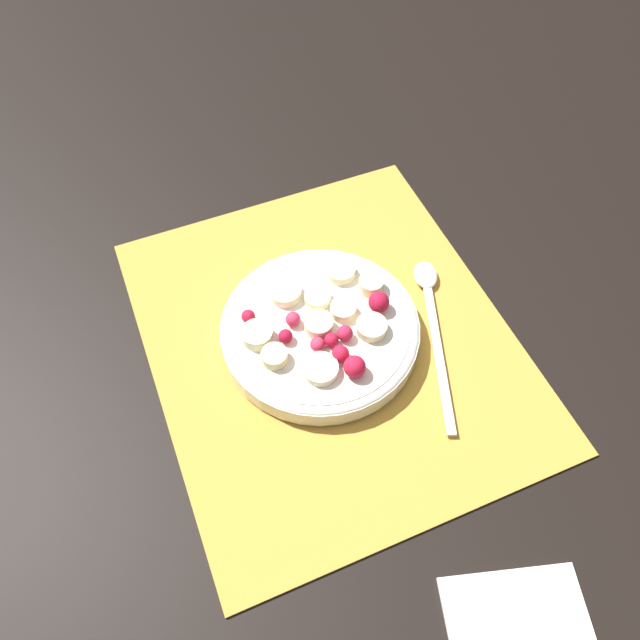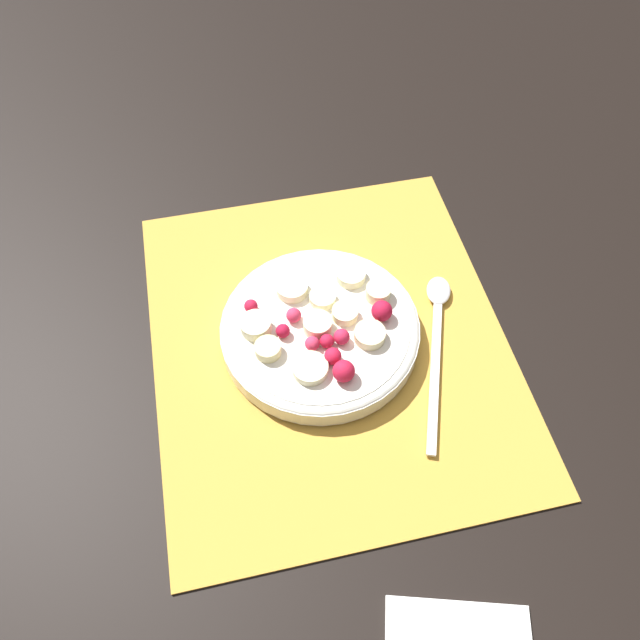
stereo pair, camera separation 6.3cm
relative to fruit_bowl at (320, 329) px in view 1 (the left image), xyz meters
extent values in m
plane|color=black|center=(0.00, 0.01, -0.02)|extent=(3.00, 3.00, 0.00)
cube|color=gold|center=(0.00, 0.01, -0.02)|extent=(0.43, 0.37, 0.01)
cylinder|color=silver|center=(0.00, 0.00, 0.00)|extent=(0.21, 0.21, 0.02)
torus|color=silver|center=(0.00, 0.00, 0.00)|extent=(0.21, 0.21, 0.01)
cylinder|color=white|center=(0.00, 0.00, 0.01)|extent=(0.18, 0.18, 0.00)
cylinder|color=#F4EAB7|center=(0.00, 0.00, 0.02)|extent=(0.04, 0.04, 0.01)
cylinder|color=#F4EAB7|center=(-0.01, -0.06, 0.02)|extent=(0.04, 0.04, 0.01)
cylinder|color=#F4EAB7|center=(0.05, -0.02, 0.01)|extent=(0.05, 0.05, 0.01)
cylinder|color=#F4EAB7|center=(0.00, 0.03, 0.01)|extent=(0.03, 0.03, 0.01)
cylinder|color=#F4EAB7|center=(-0.05, -0.02, 0.01)|extent=(0.04, 0.04, 0.01)
cylinder|color=beige|center=(-0.02, 0.07, 0.02)|extent=(0.03, 0.03, 0.01)
cylinder|color=#F4EAB7|center=(-0.05, 0.04, 0.01)|extent=(0.04, 0.04, 0.01)
cylinder|color=beige|center=(0.03, 0.04, 0.01)|extent=(0.04, 0.04, 0.01)
cylinder|color=#F4EAB7|center=(-0.03, 0.01, 0.01)|extent=(0.04, 0.04, 0.01)
cylinder|color=beige|center=(0.02, -0.06, 0.01)|extent=(0.03, 0.03, 0.01)
sphere|color=#D12347|center=(0.02, 0.02, 0.02)|extent=(0.02, 0.02, 0.02)
sphere|color=red|center=(0.06, 0.01, 0.02)|extent=(0.02, 0.02, 0.02)
sphere|color=red|center=(-0.03, -0.07, 0.02)|extent=(0.01, 0.01, 0.01)
sphere|color=red|center=(0.04, 0.00, 0.02)|extent=(0.02, 0.02, 0.02)
sphere|color=#B21433|center=(0.00, 0.06, 0.02)|extent=(0.02, 0.02, 0.02)
sphere|color=#DB3356|center=(-0.01, -0.03, 0.02)|extent=(0.02, 0.02, 0.02)
sphere|color=red|center=(0.03, 0.00, 0.02)|extent=(0.01, 0.01, 0.01)
sphere|color=#B21433|center=(0.00, -0.04, 0.02)|extent=(0.01, 0.01, 0.01)
sphere|color=#DB3356|center=(0.03, -0.01, 0.02)|extent=(0.01, 0.01, 0.01)
cube|color=silver|center=(0.07, 0.10, -0.01)|extent=(0.17, 0.07, 0.00)
ellipsoid|color=silver|center=(-0.03, 0.14, -0.01)|extent=(0.05, 0.04, 0.01)
camera|label=1|loc=(0.33, -0.14, 0.53)|focal=35.00mm
camera|label=2|loc=(0.35, -0.08, 0.53)|focal=35.00mm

